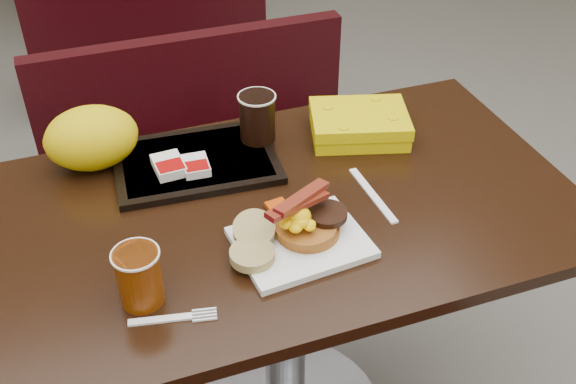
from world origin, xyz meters
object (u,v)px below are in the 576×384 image
object	(u,v)px
pancake_stack	(308,227)
clamshell	(359,124)
hashbrown_sleeve_right	(196,166)
knife	(373,195)
platter	(301,242)
paper_bag	(91,138)
bench_near_n	(211,169)
hashbrown_sleeve_left	(169,166)
table_near	(285,327)
coffee_cup_near	(139,277)
tray	(196,162)
coffee_cup_far	(257,117)
fork	(160,320)
bench_far_s	(143,21)

from	to	relation	value
pancake_stack	clamshell	world-z (taller)	clamshell
pancake_stack	hashbrown_sleeve_right	distance (m)	0.31
knife	pancake_stack	bearing A→B (deg)	-67.86
platter	paper_bag	xyz separation A→B (m)	(-0.33, 0.40, 0.06)
bench_near_n	pancake_stack	distance (m)	0.91
knife	paper_bag	distance (m)	0.61
platter	hashbrown_sleeve_left	bearing A→B (deg)	117.01
pancake_stack	table_near	bearing A→B (deg)	93.60
platter	coffee_cup_near	distance (m)	0.31
tray	coffee_cup_far	size ratio (longest dim) A/B	3.19
coffee_cup_near	hashbrown_sleeve_left	bearing A→B (deg)	70.80
fork	coffee_cup_far	xyz separation A→B (m)	(0.32, 0.45, 0.07)
hashbrown_sleeve_left	coffee_cup_far	distance (m)	0.23
coffee_cup_near	paper_bag	distance (m)	0.44
pancake_stack	knife	bearing A→B (deg)	23.95
pancake_stack	fork	bearing A→B (deg)	-159.98
bench_far_s	pancake_stack	xyz separation A→B (m)	(0.01, -2.01, 0.42)
bench_near_n	platter	size ratio (longest dim) A/B	4.19
table_near	fork	distance (m)	0.53
coffee_cup_near	tray	distance (m)	0.41
table_near	fork	size ratio (longest dim) A/B	8.12
table_near	bench_far_s	distance (m)	1.90
paper_bag	fork	bearing A→B (deg)	-85.07
platter	knife	world-z (taller)	platter
fork	paper_bag	xyz separation A→B (m)	(-0.04, 0.49, 0.07)
table_near	fork	world-z (taller)	fork
table_near	bench_near_n	distance (m)	0.70
bench_near_n	hashbrown_sleeve_right	bearing A→B (deg)	-104.92
hashbrown_sleeve_right	clamshell	size ratio (longest dim) A/B	0.33
bench_far_s	clamshell	distance (m)	1.78
fork	knife	world-z (taller)	same
table_near	platter	bearing A→B (deg)	-95.44
hashbrown_sleeve_right	coffee_cup_far	bearing A→B (deg)	27.22
platter	hashbrown_sleeve_left	size ratio (longest dim) A/B	2.92
table_near	clamshell	size ratio (longest dim) A/B	5.47
coffee_cup_near	knife	distance (m)	0.52
paper_bag	pancake_stack	bearing A→B (deg)	-47.58
tray	hashbrown_sleeve_right	xyz separation A→B (m)	(-0.01, -0.04, 0.02)
fork	paper_bag	size ratio (longest dim) A/B	0.74
bench_near_n	tray	world-z (taller)	tray
bench_near_n	coffee_cup_far	size ratio (longest dim) A/B	9.14
platter	hashbrown_sleeve_right	distance (m)	0.31
coffee_cup_near	fork	bearing A→B (deg)	-72.72
paper_bag	knife	bearing A→B (deg)	-30.26
tray	hashbrown_sleeve_right	size ratio (longest dim) A/B	4.82
tray	pancake_stack	bearing A→B (deg)	-61.02
coffee_cup_near	paper_bag	xyz separation A→B (m)	(-0.02, 0.44, 0.02)
tray	coffee_cup_far	bearing A→B (deg)	15.51
table_near	coffee_cup_far	distance (m)	0.50
table_near	coffee_cup_near	world-z (taller)	coffee_cup_near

